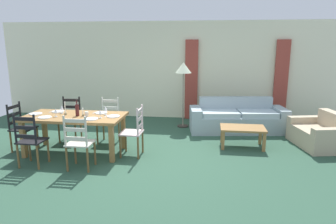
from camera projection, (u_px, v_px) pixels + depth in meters
ground_plane at (141, 158)px, 5.71m from camera, size 9.60×9.60×0.02m
wall_far at (165, 70)px, 8.60m from camera, size 9.60×0.16×2.70m
curtain_panel_left at (191, 80)px, 8.42m from camera, size 0.35×0.08×2.20m
curtain_panel_right at (281, 81)px, 8.11m from camera, size 0.35×0.08×2.20m
dining_table at (74, 120)px, 5.80m from camera, size 1.90×0.96×0.75m
dining_chair_near_left at (30, 140)px, 5.18m from camera, size 0.42×0.40×0.96m
dining_chair_near_right at (79, 142)px, 5.06m from camera, size 0.43×0.41×0.96m
dining_chair_far_left at (71, 119)px, 6.61m from camera, size 0.44×0.43×0.96m
dining_chair_far_right at (109, 120)px, 6.51m from camera, size 0.44×0.42×0.96m
dining_chair_head_west at (21, 127)px, 5.99m from camera, size 0.42×0.44×0.96m
dining_chair_head_east at (134, 131)px, 5.70m from camera, size 0.41×0.43×0.96m
dinner_plate_near_left at (45, 117)px, 5.59m from camera, size 0.24×0.24×0.02m
fork_near_left at (37, 117)px, 5.61m from camera, size 0.02×0.17×0.01m
dinner_plate_near_right at (92, 119)px, 5.48m from camera, size 0.24×0.24×0.02m
fork_near_right at (84, 119)px, 5.50m from camera, size 0.02×0.17×0.01m
dinner_plate_far_left at (58, 111)px, 6.08m from camera, size 0.24×0.24×0.02m
fork_far_left at (51, 112)px, 6.10m from camera, size 0.02×0.17×0.01m
dinner_plate_far_right at (101, 113)px, 5.96m from camera, size 0.24×0.24×0.02m
fork_far_right at (94, 113)px, 5.98m from camera, size 0.03×0.17×0.01m
dinner_plate_head_west at (36, 114)px, 5.88m from camera, size 0.24×0.24×0.02m
fork_head_west at (29, 114)px, 5.90m from camera, size 0.03×0.17×0.01m
dinner_plate_head_east at (113, 116)px, 5.68m from camera, size 0.24×0.24×0.02m
fork_head_east at (106, 116)px, 5.70m from camera, size 0.02×0.17×0.01m
wine_bottle at (77, 110)px, 5.72m from camera, size 0.07×0.07×0.32m
wine_glass_near_left at (56, 111)px, 5.66m from camera, size 0.06×0.06×0.16m
wine_glass_near_right at (100, 112)px, 5.55m from camera, size 0.06×0.06×0.16m
wine_glass_far_left at (62, 108)px, 5.94m from camera, size 0.06×0.06×0.16m
wine_glass_far_right at (106, 109)px, 5.82m from camera, size 0.06×0.06×0.16m
coffee_cup_primary at (87, 114)px, 5.69m from camera, size 0.07×0.07×0.09m
candle_tall at (65, 111)px, 5.81m from camera, size 0.05×0.05×0.26m
candle_short at (83, 114)px, 5.71m from camera, size 0.05×0.05×0.16m
couch at (237, 119)px, 7.39m from camera, size 2.37×1.11×0.80m
coffee_table at (243, 130)px, 6.20m from camera, size 0.90×0.56×0.42m
armchair_upholstered at (321, 135)px, 6.27m from camera, size 1.03×1.30×0.72m
standing_lamp at (183, 72)px, 7.50m from camera, size 0.40×0.40×1.64m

